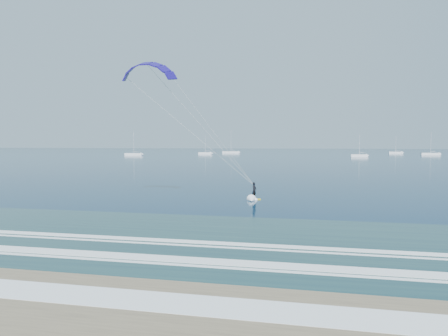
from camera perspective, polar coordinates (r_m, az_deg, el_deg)
kitesurfer_rig at (r=44.06m, az=-3.14°, el=5.88°), size 15.25×8.36×16.12m
sailboat_0 at (r=214.06m, az=-12.76°, el=1.94°), size 9.49×2.40×12.80m
sailboat_1 at (r=229.55m, az=-2.68°, el=2.13°), size 7.73×2.40×10.75m
sailboat_2 at (r=253.94m, az=1.01°, el=2.28°), size 10.85×2.40×14.34m
sailboat_3 at (r=197.54m, az=18.75°, el=1.70°), size 7.51×2.40×10.59m
sailboat_4 at (r=266.02m, az=23.31°, el=2.04°), size 8.01×2.40×10.99m
sailboat_8 at (r=243.49m, az=27.41°, el=1.82°), size 9.56×2.40×12.46m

